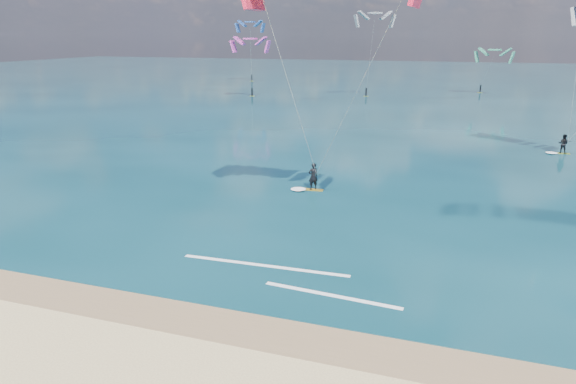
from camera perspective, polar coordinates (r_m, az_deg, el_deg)
name	(u,v)px	position (r m, az deg, el deg)	size (l,w,h in m)	color
ground	(364,138)	(53.96, 8.45, 5.91)	(320.00, 320.00, 0.00)	tan
wet_sand_strip	(192,318)	(20.41, -10.64, -13.57)	(320.00, 2.40, 0.01)	brown
sea	(416,84)	(117.01, 14.07, 11.57)	(320.00, 200.00, 0.04)	#0A2E38
kitesurfer_main	(321,73)	(30.08, 3.73, 13.07)	(10.51, 8.52, 15.97)	gold
shoreline_foam	(291,277)	(22.98, 0.31, -9.45)	(10.61, 2.39, 0.01)	white
distant_kites	(384,63)	(92.27, 10.58, 13.93)	(81.86, 29.48, 13.55)	#D23DAD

